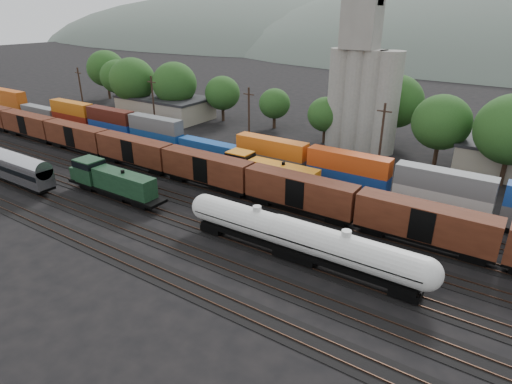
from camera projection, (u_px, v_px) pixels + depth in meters
The scene contains 13 objects.
ground at pixel (229, 213), 55.75m from camera, with size 600.00×600.00×0.00m, color black.
tracks at pixel (229, 213), 55.73m from camera, with size 180.00×33.20×0.20m.
green_locomotive at pixel (110, 180), 59.57m from camera, with size 17.21×3.04×4.56m.
tank_car_a at pixel (257, 224), 46.94m from camera, with size 17.88×3.20×4.69m.
tank_car_b at pixel (345, 251), 41.68m from camera, with size 18.34×3.28×4.81m.
passenger_coach at pixel (4, 163), 64.84m from camera, with size 21.96×2.71×4.99m.
orange_locomotive at pixel (265, 171), 62.82m from camera, with size 17.95×2.99×4.49m.
boxcar_string at pixel (250, 179), 58.40m from camera, with size 153.60×2.90×4.20m.
container_wall at pixel (324, 168), 62.88m from camera, with size 178.40×2.60×5.80m.
grain_silo at pixel (362, 88), 77.11m from camera, with size 13.40×5.00×29.00m.
industrial_sheds at pixel (374, 139), 78.29m from camera, with size 119.38×17.26×5.10m.
tree_band at pixel (331, 103), 81.92m from camera, with size 161.81×22.40×13.88m.
utility_poles at pixel (309, 130), 70.09m from camera, with size 122.20×0.36×12.00m.
Camera 1 is at (30.65, -39.74, 24.68)m, focal length 30.00 mm.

